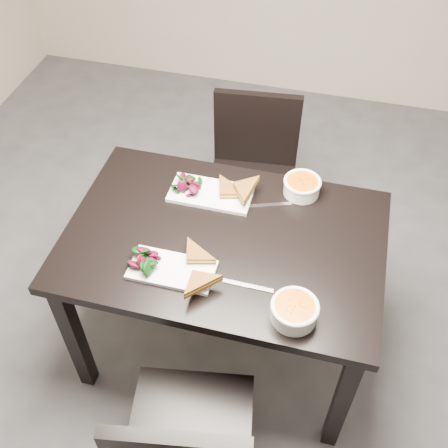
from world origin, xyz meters
The scene contains 15 objects.
ground centered at (0.00, 0.00, 0.00)m, with size 5.00×5.00×0.00m, color #47474C.
room_shell centered at (0.00, 0.00, 1.83)m, with size 5.02×5.02×2.81m.
table centered at (-0.45, 0.31, 0.65)m, with size 1.20×0.80×0.75m.
chair_near centered at (-0.40, -0.38, 0.48)m, with size 0.48×0.48×0.85m.
chair_far centered at (-0.48, 1.00, 0.48)m, with size 0.46×0.46×0.85m.
plate_near centered at (-0.59, 0.10, 0.76)m, with size 0.30×0.15×0.02m, color white.
sandwich_near centered at (-0.53, 0.12, 0.79)m, with size 0.15×0.11×0.05m, color #9D6921, non-canonical shape.
salad_near centered at (-0.69, 0.10, 0.79)m, with size 0.09×0.09×0.04m, color black, non-canonical shape.
soup_bowl_near centered at (-0.14, 0.02, 0.79)m, with size 0.16×0.16×0.07m.
cutlery_near centered at (-0.32, 0.10, 0.75)m, with size 0.18×0.02×0.00m, color silver.
plate_far centered at (-0.56, 0.51, 0.76)m, with size 0.33×0.17×0.02m, color white.
sandwich_far centered at (-0.50, 0.50, 0.79)m, with size 0.17×0.12×0.05m, color #9D6921, non-canonical shape.
salad_far centered at (-0.66, 0.51, 0.79)m, with size 0.10×0.09×0.05m, color black, non-canonical shape.
soup_bowl_far centered at (-0.21, 0.62, 0.79)m, with size 0.15×0.15×0.07m.
cutlery_far centered at (-0.32, 0.51, 0.75)m, with size 0.18×0.02×0.00m, color silver.
Camera 1 is at (-0.12, -0.99, 2.27)m, focal length 43.19 mm.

